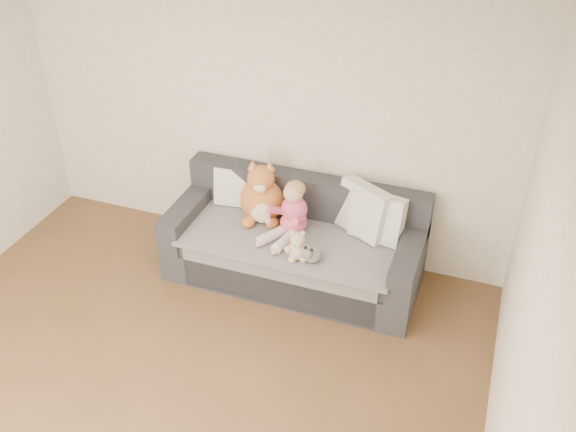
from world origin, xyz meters
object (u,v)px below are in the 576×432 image
object	(u,v)px
toddler	(291,213)
teddy_bear	(298,248)
sofa	(295,246)
plush_cat	(262,197)
sippy_cup	(306,250)

from	to	relation	value
toddler	teddy_bear	bearing A→B (deg)	-42.64
sofa	plush_cat	bearing A→B (deg)	165.58
plush_cat	sippy_cup	size ratio (longest dim) A/B	5.90
sippy_cup	sofa	bearing A→B (deg)	123.58
toddler	sofa	bearing A→B (deg)	79.57
sofa	toddler	bearing A→B (deg)	-119.97
sofa	plush_cat	distance (m)	0.52
sofa	teddy_bear	world-z (taller)	sofa
sofa	sippy_cup	distance (m)	0.41
sippy_cup	toddler	bearing A→B (deg)	131.13
sofa	sippy_cup	xyz separation A→B (m)	(0.20, -0.29, 0.22)
toddler	teddy_bear	distance (m)	0.37
toddler	sippy_cup	bearing A→B (deg)	-29.33
sofa	teddy_bear	distance (m)	0.47
sofa	teddy_bear	bearing A→B (deg)	-68.30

